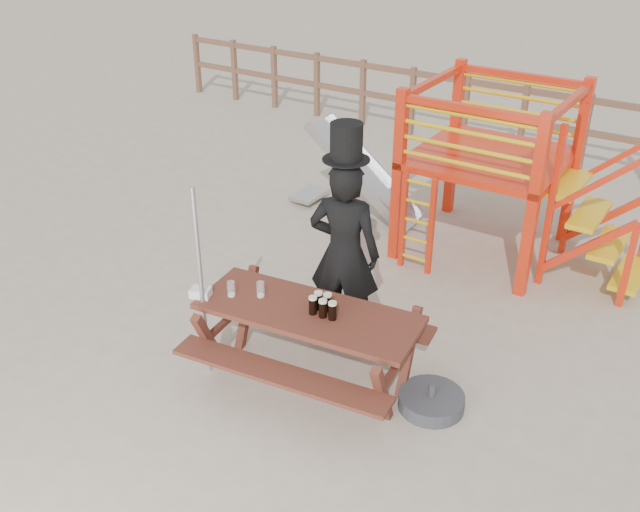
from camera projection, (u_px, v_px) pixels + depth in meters
The scene contains 10 objects.
ground at pixel (308, 398), 6.46m from camera, with size 60.00×60.00×0.00m, color tan.
back_fence at pixel (555, 118), 11.25m from camera, with size 15.09×0.09×1.20m.
playground_fort at pixel (483, 167), 8.52m from camera, with size 4.71×1.84×2.10m.
picnic_table at pixel (308, 337), 6.46m from camera, with size 2.16×1.63×0.78m.
man_with_hat at pixel (344, 249), 6.82m from camera, with size 0.80×0.62×2.27m.
metal_pole at pixel (201, 285), 6.36m from camera, with size 0.04×0.04×1.90m, color #B2B2B7.
parasol_base at pixel (431, 401), 6.32m from camera, with size 0.59×0.59×0.25m.
paper_bag at pixel (201, 292), 6.50m from camera, with size 0.18×0.14×0.08m, color white.
stout_pints at pixel (323, 305), 6.23m from camera, with size 0.27×0.19×0.17m.
empty_glasses at pixel (246, 290), 6.49m from camera, with size 0.30×0.21×0.15m.
Camera 1 is at (2.85, -4.17, 4.24)m, focal length 40.00 mm.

